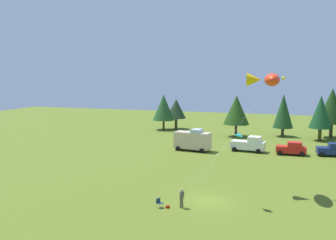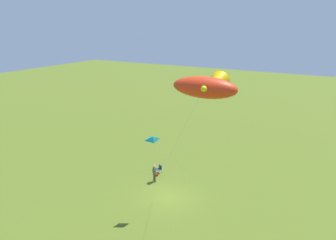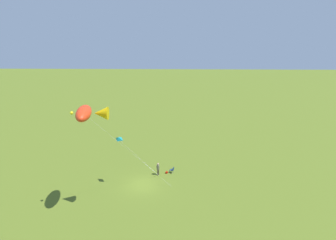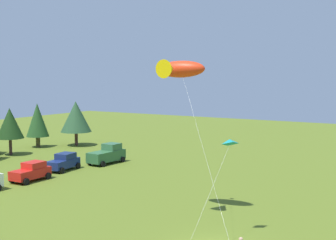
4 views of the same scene
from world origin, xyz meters
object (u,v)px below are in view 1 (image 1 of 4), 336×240
Objects in this scene: truck_white_pickup at (249,144)px; kite_large_fish at (268,80)px; van_camper_beige at (193,140)px; person_kite_flyer at (182,196)px; backpack_on_grass at (168,207)px; car_navy_hatch at (333,149)px; car_red_sedan at (292,148)px; kite_delta_teal at (239,135)px; folding_chair at (159,202)px.

kite_large_fish is at bearing -72.30° from truck_white_pickup.
van_camper_beige is 0.48× the size of kite_large_fish.
kite_large_fish is at bearing 80.89° from person_kite_flyer.
backpack_on_grass is 15.84m from kite_large_fish.
van_camper_beige reaches higher than backpack_on_grass.
car_navy_hatch is (11.79, 0.45, -0.15)m from truck_white_pickup.
car_red_sedan and car_navy_hatch have the same top height.
kite_delta_teal reaches higher than person_kite_flyer.
person_kite_flyer is 0.40× the size of car_navy_hatch.
truck_white_pickup is 0.75× the size of kite_delta_teal.
kite_delta_teal is at bearing -119.60° from car_navy_hatch.
car_navy_hatch reaches higher than backpack_on_grass.
kite_delta_teal is (4.53, 2.79, 5.30)m from person_kite_flyer.
van_camper_beige is 24.82m from kite_delta_teal.
backpack_on_grass is 0.03× the size of kite_large_fish.
truck_white_pickup is at bearing 94.37° from kite_delta_teal.
kite_large_fish is at bearing -47.53° from van_camper_beige.
kite_large_fish reaches higher than van_camper_beige.
folding_chair is at bearing -113.49° from car_red_sedan.
backpack_on_grass is 0.05× the size of kite_delta_teal.
car_red_sedan reaches higher than folding_chair.
truck_white_pickup is at bearing 173.46° from car_red_sedan.
car_red_sedan is 0.36× the size of kite_large_fish.
car_red_sedan is at bearing 13.32° from van_camper_beige.
van_camper_beige is at bearing 179.42° from car_navy_hatch.
kite_large_fish is at bearing 68.95° from kite_delta_teal.
kite_large_fish is (7.62, 8.40, 11.05)m from backpack_on_grass.
van_camper_beige is 1.28× the size of car_navy_hatch.
van_camper_beige is (-5.56, 24.98, 0.62)m from person_kite_flyer.
car_navy_hatch is (16.35, 28.07, 0.46)m from folding_chair.
truck_white_pickup is 1.18× the size of car_navy_hatch.
kite_delta_teal reaches higher than folding_chair.
person_kite_flyer is 27.95m from car_red_sedan.
car_navy_hatch is (20.02, 2.49, -0.69)m from van_camper_beige.
kite_large_fish reaches higher than truck_white_pickup.
person_kite_flyer is at bearing -110.35° from car_red_sedan.
backpack_on_grass is at bearing 34.17° from folding_chair.
folding_chair is 9.31m from kite_delta_teal.
person_kite_flyer is 1.53m from backpack_on_grass.
van_camper_beige is at bearing 99.87° from backpack_on_grass.
folding_chair is 2.56× the size of backpack_on_grass.
folding_chair is 0.16× the size of truck_white_pickup.
kite_delta_teal is at bearing -79.24° from truck_white_pickup.
van_camper_beige is at bearing -159.74° from truck_white_pickup.
car_navy_hatch is (14.47, 27.47, -0.07)m from person_kite_flyer.
truck_white_pickup is 21.93m from kite_large_fish.
car_red_sedan is 0.62× the size of kite_delta_teal.
backpack_on_grass is at bearing -91.47° from truck_white_pickup.
folding_chair is 0.19× the size of car_navy_hatch.
kite_large_fish reaches higher than kite_delta_teal.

